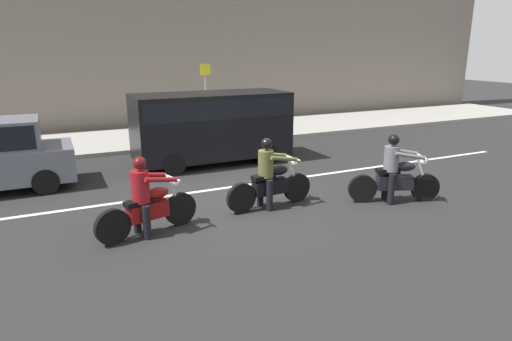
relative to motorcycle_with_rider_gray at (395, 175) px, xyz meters
The scene contains 8 objects.
ground_plane 3.65m from the motorcycle_with_rider_gray, 151.22° to the left, with size 80.00×80.00×0.00m, color #242424.
sidewalk_slab 10.24m from the motorcycle_with_rider_gray, 107.93° to the left, with size 40.00×4.40×0.14m, color #99968E.
lane_marking_stripe 3.64m from the motorcycle_with_rider_gray, 132.83° to the left, with size 18.00×0.14×0.01m, color silver.
motorcycle_with_rider_gray is the anchor object (origin of this frame).
motorcycle_with_rider_olive 2.93m from the motorcycle_with_rider_gray, 162.03° to the left, with size 2.16×0.70×1.60m.
motorcycle_with_rider_crimson 5.63m from the motorcycle_with_rider_gray, behind, with size 2.06×0.83×1.56m.
parked_van_black 5.87m from the motorcycle_with_rider_gray, 116.59° to the left, with size 4.71×1.96×2.18m.
street_sign_post 10.54m from the motorcycle_with_rider_gray, 95.52° to the left, with size 0.44×0.08×2.74m.
Camera 1 is at (-3.91, -9.19, 3.48)m, focal length 30.77 mm.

